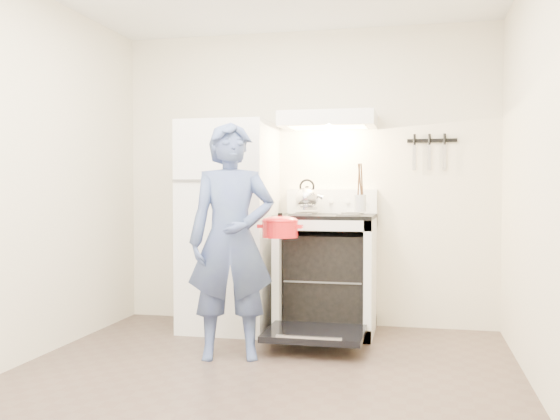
# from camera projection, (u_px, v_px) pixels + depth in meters

# --- Properties ---
(floor) EXTENTS (3.60, 3.60, 0.00)m
(floor) POSITION_uv_depth(u_px,v_px,m) (251.00, 387.00, 3.63)
(floor) COLOR #4A3C33
(floor) RESTS_ON ground
(back_wall) EXTENTS (3.20, 0.02, 2.50)m
(back_wall) POSITION_uv_depth(u_px,v_px,m) (306.00, 178.00, 5.34)
(back_wall) COLOR beige
(back_wall) RESTS_ON ground
(refrigerator) EXTENTS (0.70, 0.70, 1.70)m
(refrigerator) POSITION_uv_depth(u_px,v_px,m) (229.00, 226.00, 5.14)
(refrigerator) COLOR white
(refrigerator) RESTS_ON floor
(stove_body) EXTENTS (0.76, 0.65, 0.92)m
(stove_body) POSITION_uv_depth(u_px,v_px,m) (327.00, 275.00, 5.01)
(stove_body) COLOR white
(stove_body) RESTS_ON floor
(cooktop) EXTENTS (0.76, 0.65, 0.03)m
(cooktop) POSITION_uv_depth(u_px,v_px,m) (327.00, 216.00, 4.99)
(cooktop) COLOR black
(cooktop) RESTS_ON stove_body
(backsplash) EXTENTS (0.76, 0.07, 0.20)m
(backsplash) POSITION_uv_depth(u_px,v_px,m) (332.00, 201.00, 5.26)
(backsplash) COLOR white
(backsplash) RESTS_ON cooktop
(oven_door) EXTENTS (0.70, 0.54, 0.04)m
(oven_door) POSITION_uv_depth(u_px,v_px,m) (315.00, 334.00, 4.44)
(oven_door) COLOR black
(oven_door) RESTS_ON floor
(oven_rack) EXTENTS (0.60, 0.52, 0.01)m
(oven_rack) POSITION_uv_depth(u_px,v_px,m) (327.00, 278.00, 5.01)
(oven_rack) COLOR slate
(oven_rack) RESTS_ON stove_body
(range_hood) EXTENTS (0.76, 0.50, 0.12)m
(range_hood) POSITION_uv_depth(u_px,v_px,m) (328.00, 120.00, 5.03)
(range_hood) COLOR white
(range_hood) RESTS_ON back_wall
(knife_strip) EXTENTS (0.40, 0.02, 0.03)m
(knife_strip) POSITION_uv_depth(u_px,v_px,m) (432.00, 141.00, 5.09)
(knife_strip) COLOR black
(knife_strip) RESTS_ON back_wall
(pizza_stone) EXTENTS (0.30, 0.30, 0.02)m
(pizza_stone) POSITION_uv_depth(u_px,v_px,m) (320.00, 276.00, 5.02)
(pizza_stone) COLOR #8D6A53
(pizza_stone) RESTS_ON oven_rack
(tea_kettle) EXTENTS (0.23, 0.19, 0.28)m
(tea_kettle) POSITION_uv_depth(u_px,v_px,m) (307.00, 197.00, 5.10)
(tea_kettle) COLOR silver
(tea_kettle) RESTS_ON cooktop
(utensil_jar) EXTENTS (0.11, 0.11, 0.13)m
(utensil_jar) POSITION_uv_depth(u_px,v_px,m) (360.00, 203.00, 4.76)
(utensil_jar) COLOR silver
(utensil_jar) RESTS_ON cooktop
(person) EXTENTS (0.67, 0.53, 1.61)m
(person) POSITION_uv_depth(u_px,v_px,m) (231.00, 241.00, 4.23)
(person) COLOR navy
(person) RESTS_ON floor
(dutch_oven) EXTENTS (0.32, 0.25, 0.22)m
(dutch_oven) POSITION_uv_depth(u_px,v_px,m) (280.00, 229.00, 4.40)
(dutch_oven) COLOR red
(dutch_oven) RESTS_ON person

